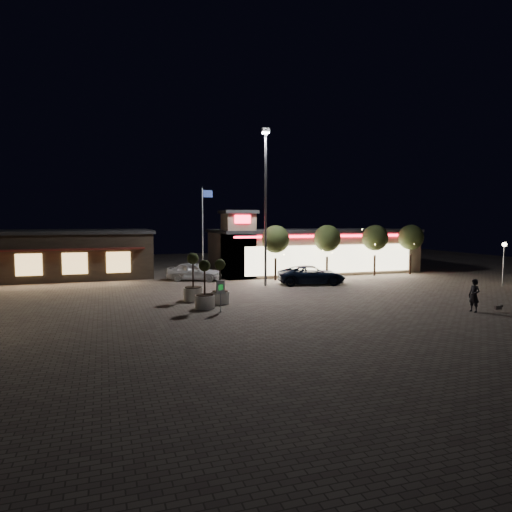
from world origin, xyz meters
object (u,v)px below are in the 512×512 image
object	(u,v)px
planter_left	(193,286)
valet_sign	(221,290)
white_sedan	(194,271)
planter_mid	(205,293)
pickup_truck	(312,275)
pedestrian	(474,296)

from	to	relation	value
planter_left	valet_sign	size ratio (longest dim) A/B	1.73
white_sedan	planter_mid	size ratio (longest dim) A/B	1.62
pickup_truck	pedestrian	bearing A→B (deg)	-150.19
planter_mid	valet_sign	size ratio (longest dim) A/B	1.61
white_sedan	valet_sign	distance (m)	13.84
white_sedan	planter_left	xyz separation A→B (m)	(-1.94, -9.65, 0.16)
valet_sign	pickup_truck	bearing A→B (deg)	41.11
white_sedan	pedestrian	bearing A→B (deg)	-118.53
planter_left	valet_sign	bearing A→B (deg)	-79.12
planter_mid	valet_sign	bearing A→B (deg)	-62.72
pedestrian	planter_left	distance (m)	16.93
pedestrian	planter_mid	xyz separation A→B (m)	(-14.34, 5.87, -0.05)
planter_left	planter_mid	xyz separation A→B (m)	(0.15, -2.88, -0.07)
valet_sign	planter_mid	bearing A→B (deg)	117.28
white_sedan	pedestrian	distance (m)	22.27
white_sedan	valet_sign	world-z (taller)	valet_sign
pedestrian	valet_sign	bearing A→B (deg)	-115.64
pedestrian	planter_mid	bearing A→B (deg)	-119.29
pickup_truck	planter_left	xyz separation A→B (m)	(-10.57, -4.39, 0.20)
pedestrian	planter_mid	world-z (taller)	planter_mid
pedestrian	valet_sign	size ratio (longest dim) A/B	1.04
pickup_truck	white_sedan	distance (m)	10.11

